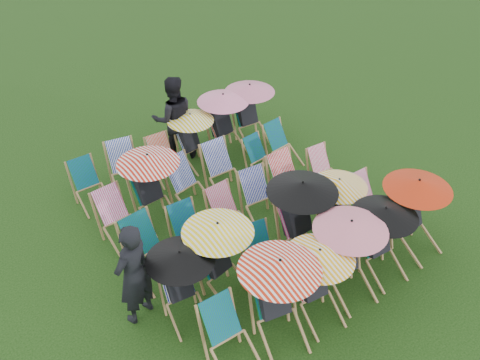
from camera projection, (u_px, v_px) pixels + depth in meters
ground at (247, 227)px, 10.11m from camera, size 100.00×100.00×0.00m
deckchair_0 at (231, 339)px, 7.51m from camera, size 0.66×0.91×0.97m
deckchair_1 at (279, 300)px, 7.73m from camera, size 1.22×1.30×1.44m
deckchair_2 at (318, 284)px, 8.08m from camera, size 1.08×1.14×1.28m
deckchair_3 at (349, 257)px, 8.44m from camera, size 1.18×1.24×1.40m
deckchair_4 at (383, 240)px, 8.83m from camera, size 1.09×1.15×1.30m
deckchair_5 at (416, 214)px, 9.29m from camera, size 1.17×1.24×1.39m
deckchair_6 at (182, 285)px, 8.08m from camera, size 1.05×1.11×1.25m
deckchair_7 at (221, 258)px, 8.47m from camera, size 1.14×1.24×1.35m
deckchair_8 at (262, 256)px, 8.90m from camera, size 0.72×0.89×0.87m
deckchair_9 at (302, 218)px, 9.15m from camera, size 1.22×1.27×1.45m
deckchair_10 at (338, 208)px, 9.57m from camera, size 1.02×1.07×1.21m
deckchair_11 at (369, 199)px, 10.11m from camera, size 0.57×0.79×0.85m
deckchair_12 at (150, 251)px, 8.86m from camera, size 0.78×1.01×1.03m
deckchair_13 at (191, 233)px, 9.31m from camera, size 0.64×0.86×0.89m
deckchair_14 at (230, 215)px, 9.68m from camera, size 0.66×0.88×0.92m
deckchair_15 at (261, 200)px, 10.01m from camera, size 0.72×0.94×0.96m
deckchair_16 at (292, 183)px, 10.37m from camera, size 0.70×0.96×1.02m
deckchair_17 at (325, 170)px, 10.89m from camera, size 0.59×0.79×0.81m
deckchair_18 at (119, 219)px, 9.58m from camera, size 0.69×0.92×0.95m
deckchair_19 at (152, 187)px, 9.91m from camera, size 1.17×1.23×1.38m
deckchair_20 at (190, 185)px, 10.34m from camera, size 0.80×1.01×0.99m
deckchair_21 at (224, 171)px, 10.71m from camera, size 0.68×0.94×1.00m
deckchair_22 at (261, 158)px, 11.24m from camera, size 0.62×0.80×0.81m
deckchair_23 at (283, 146)px, 11.55m from camera, size 0.67×0.87×0.89m
deckchair_24 at (90, 185)px, 10.42m from camera, size 0.59×0.82×0.88m
deckchair_25 at (126, 169)px, 10.78m from camera, size 0.79×0.99×0.97m
deckchair_26 at (165, 160)px, 11.15m from camera, size 0.61×0.83×0.87m
deckchair_27 at (193, 139)px, 11.43m from camera, size 1.00×1.07×1.18m
deckchair_28 at (225, 122)px, 11.82m from camera, size 1.14×1.21×1.35m
deckchair_29 at (250, 112)px, 12.18m from camera, size 1.14×1.20×1.35m
person_left at (133, 274)px, 7.91m from camera, size 0.78×0.64×1.83m
person_rear at (173, 118)px, 11.47m from camera, size 1.12×1.00×1.92m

